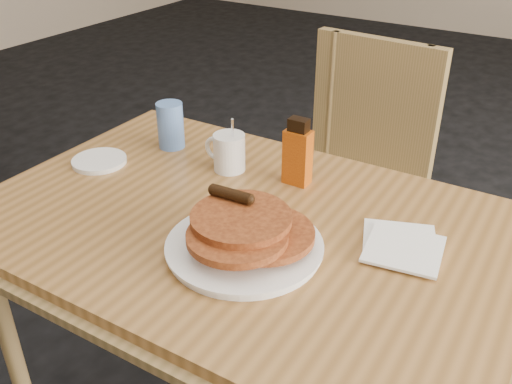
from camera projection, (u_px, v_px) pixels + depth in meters
main_table at (242, 235)px, 1.24m from camera, size 1.20×0.82×0.75m
chair_main_far at (358, 163)px, 1.85m from camera, size 0.46×0.46×0.95m
pancake_plate at (245, 238)px, 1.10m from camera, size 0.31×0.31×0.10m
coffee_mug at (228, 151)px, 1.39m from camera, size 0.11×0.08×0.15m
syrup_bottle at (298, 154)px, 1.31m from camera, size 0.06×0.04×0.16m
napkin_stack at (402, 245)px, 1.12m from camera, size 0.19×0.20×0.01m
blue_tumbler at (171, 125)px, 1.50m from camera, size 0.07×0.07×0.12m
side_saucer at (99, 161)px, 1.44m from camera, size 0.15×0.15×0.01m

